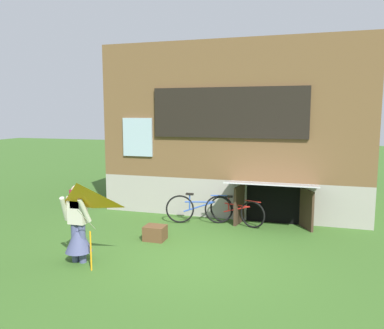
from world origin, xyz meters
TOP-DOWN VIEW (x-y plane):
  - ground_plane at (0.00, 0.00)m, footprint 60.00×60.00m
  - log_house at (0.00, 5.33)m, footprint 7.45×5.79m
  - person at (-2.19, -0.88)m, footprint 0.61×0.52m
  - kite at (-1.81, -1.43)m, footprint 0.98×0.97m
  - bicycle_red at (0.33, 2.52)m, footprint 1.56×0.60m
  - bicycle_blue at (-0.64, 2.38)m, footprint 1.74×0.50m
  - wooden_crate at (-1.25, 0.78)m, footprint 0.48×0.41m

SIDE VIEW (x-z plane):
  - ground_plane at x=0.00m, z-range 0.00..0.00m
  - wooden_crate at x=-1.25m, z-range 0.00..0.34m
  - bicycle_red at x=0.33m, z-range -0.01..0.74m
  - bicycle_blue at x=-0.64m, z-range -0.01..0.80m
  - person at x=-2.19m, z-range -0.12..1.42m
  - kite at x=-1.81m, z-range 0.48..2.07m
  - log_house at x=0.00m, z-range 0.00..4.86m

